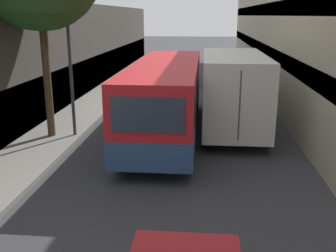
% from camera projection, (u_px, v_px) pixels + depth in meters
% --- Properties ---
extents(ground_plane, '(150.00, 150.00, 0.00)m').
position_uv_depth(ground_plane, '(181.00, 133.00, 15.79)').
color(ground_plane, '#38383D').
extents(sidewalk_left, '(2.21, 60.00, 0.14)m').
position_uv_depth(sidewalk_left, '(63.00, 129.00, 16.20)').
color(sidewalk_left, gray).
rests_on(sidewalk_left, ground_plane).
extents(building_left_shopfront, '(2.40, 60.00, 5.25)m').
position_uv_depth(building_left_shopfront, '(5.00, 72.00, 15.76)').
color(building_left_shopfront, '#423D38').
rests_on(building_left_shopfront, ground_plane).
extents(bus, '(2.44, 10.16, 2.84)m').
position_uv_depth(bus, '(166.00, 97.00, 15.30)').
color(bus, red).
rests_on(bus, ground_plane).
extents(box_truck, '(2.37, 8.72, 3.12)m').
position_uv_depth(box_truck, '(231.00, 86.00, 16.60)').
color(box_truck, silver).
rests_on(box_truck, ground_plane).
extents(panel_van, '(1.83, 4.46, 1.92)m').
position_uv_depth(panel_van, '(180.00, 68.00, 27.15)').
color(panel_van, '#BCBCC1').
rests_on(panel_van, ground_plane).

